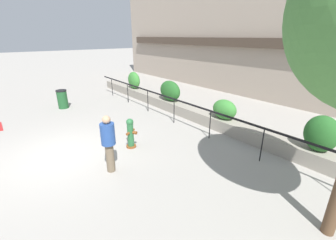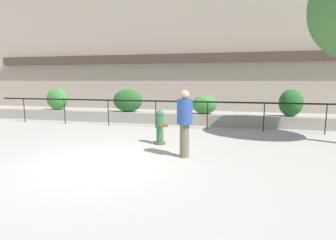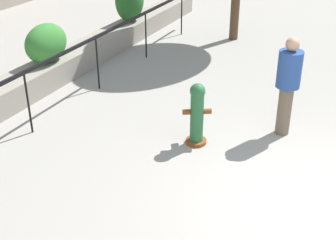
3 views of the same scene
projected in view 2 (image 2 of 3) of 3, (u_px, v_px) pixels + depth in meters
The scene contains 10 objects.
ground_plane at pixel (101, 163), 6.29m from camera, with size 120.00×120.00×0.00m, color #9E9991.
building_facade at pixel (184, 49), 17.24m from camera, with size 30.00×1.36×8.00m.
planter_wall_low at pixel (162, 118), 12.04m from camera, with size 18.00×0.70×0.50m, color gray.
fence_railing_segment at pixel (156, 103), 10.86m from camera, with size 15.00×0.05×1.15m.
hedge_bush_0 at pixel (57, 99), 13.11m from camera, with size 1.15×0.57×1.07m, color #387F33.
hedge_bush_1 at pixel (128, 101), 12.28m from camera, with size 1.42×0.70×1.06m, color #235B23.
hedge_bush_2 at pixel (204, 105), 11.51m from camera, with size 1.09×0.68×0.82m, color #387F33.
hedge_bush_3 at pixel (291, 103), 10.72m from camera, with size 0.95×0.70×1.11m, color #235B23.
fire_hydrant at pixel (160, 127), 8.09m from camera, with size 0.49×0.48×1.08m.
pedestrian at pixel (185, 119), 6.64m from camera, with size 0.50×0.50×1.73m.
Camera 2 is at (2.91, -5.55, 1.97)m, focal length 28.00 mm.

